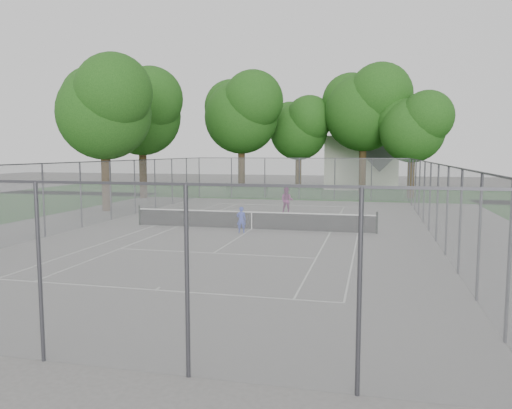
% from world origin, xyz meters
% --- Properties ---
extents(ground, '(120.00, 120.00, 0.00)m').
position_xyz_m(ground, '(0.00, 0.00, 0.00)').
color(ground, slate).
rests_on(ground, ground).
extents(grass_far, '(60.00, 20.00, 0.00)m').
position_xyz_m(grass_far, '(0.00, 26.00, 0.00)').
color(grass_far, '#194914').
rests_on(grass_far, ground).
extents(court_markings, '(11.03, 23.83, 0.01)m').
position_xyz_m(court_markings, '(0.00, 0.00, 0.01)').
color(court_markings, silver).
rests_on(court_markings, ground).
extents(tennis_net, '(12.87, 0.10, 1.10)m').
position_xyz_m(tennis_net, '(0.00, 0.00, 0.51)').
color(tennis_net, black).
rests_on(tennis_net, ground).
extents(perimeter_fence, '(18.08, 34.08, 3.52)m').
position_xyz_m(perimeter_fence, '(0.00, 0.00, 1.81)').
color(perimeter_fence, '#38383D').
rests_on(perimeter_fence, ground).
extents(tree_far_left, '(7.97, 7.28, 11.46)m').
position_xyz_m(tree_far_left, '(-6.00, 20.72, 7.88)').
color(tree_far_left, '#342313').
rests_on(tree_far_left, ground).
extents(tree_far_midleft, '(6.65, 6.07, 9.56)m').
position_xyz_m(tree_far_midleft, '(-1.21, 25.10, 6.57)').
color(tree_far_midleft, '#342313').
rests_on(tree_far_midleft, ground).
extents(tree_far_midright, '(8.45, 7.72, 12.15)m').
position_xyz_m(tree_far_midright, '(5.21, 23.57, 8.35)').
color(tree_far_midright, '#342313').
rests_on(tree_far_midright, ground).
extents(tree_far_right, '(6.42, 5.86, 9.22)m').
position_xyz_m(tree_far_right, '(9.44, 20.49, 6.34)').
color(tree_far_right, '#342313').
rests_on(tree_far_right, ground).
extents(tree_side_back, '(7.72, 7.05, 11.10)m').
position_xyz_m(tree_side_back, '(-13.30, 14.79, 7.63)').
color(tree_side_back, '#342313').
rests_on(tree_side_back, ground).
extents(tree_side_front, '(7.26, 6.63, 10.43)m').
position_xyz_m(tree_side_front, '(-11.57, 5.64, 7.17)').
color(tree_side_front, '#342313').
rests_on(tree_side_front, ground).
extents(hedge_left, '(3.62, 1.09, 0.90)m').
position_xyz_m(hedge_left, '(-4.94, 18.20, 0.45)').
color(hedge_left, '#184717').
rests_on(hedge_left, ground).
extents(hedge_mid, '(3.23, 0.92, 1.01)m').
position_xyz_m(hedge_mid, '(0.19, 18.32, 0.51)').
color(hedge_mid, '#184717').
rests_on(hedge_mid, ground).
extents(hedge_right, '(3.30, 1.21, 0.99)m').
position_xyz_m(hedge_right, '(6.97, 18.64, 0.49)').
color(hedge_right, '#184717').
rests_on(hedge_right, ground).
extents(house, '(7.61, 5.90, 9.48)m').
position_xyz_m(house, '(4.85, 30.69, 3.81)').
color(house, silver).
rests_on(house, ground).
extents(girl_player, '(0.53, 0.39, 1.32)m').
position_xyz_m(girl_player, '(-0.24, -1.21, 0.66)').
color(girl_player, '#2F3FB1').
rests_on(girl_player, ground).
extents(woman_player, '(0.86, 0.68, 1.72)m').
position_xyz_m(woman_player, '(0.67, 6.97, 0.86)').
color(woman_player, '#7B2965').
rests_on(woman_player, ground).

